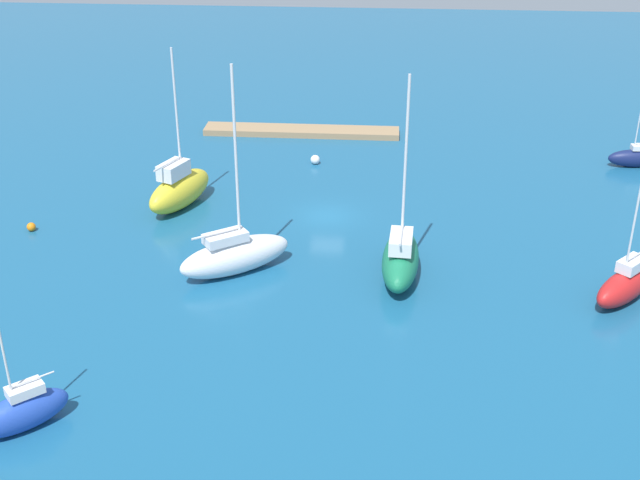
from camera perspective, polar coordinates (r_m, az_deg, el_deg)
name	(u,v)px	position (r m, az deg, el deg)	size (l,w,h in m)	color
water	(327,216)	(62.27, 0.51, 1.68)	(160.00, 160.00, 0.00)	#19567F
pier_dock	(302,131)	(79.39, -1.28, 7.50)	(18.48, 2.65, 0.56)	#997A56
sailboat_yellow_by_breakwater	(179,189)	(64.03, -9.66, 3.51)	(4.81, 7.41, 12.22)	yellow
sailboat_navy_outer_mooring	(636,157)	(76.18, 20.89, 5.34)	(4.73, 1.71, 6.78)	#141E4C
sailboat_green_inner_mooring	(400,258)	(53.47, 5.56, -1.24)	(2.83, 7.70, 13.30)	#19724C
sailboat_white_far_north	(235,254)	(54.06, -5.89, -0.98)	(7.59, 6.33, 13.79)	white
sailboat_red_off_beacon	(625,284)	(53.99, 20.25, -2.89)	(5.14, 5.31, 10.32)	red
sailboat_blue_center_basin	(21,411)	(43.12, -19.87, -11.02)	(4.58, 4.33, 8.80)	#2347B2
mooring_buoy_white	(315,160)	(71.95, -0.33, 5.55)	(0.80, 0.80, 0.80)	white
mooring_buoy_orange	(31,227)	(63.33, -19.25, 0.86)	(0.64, 0.64, 0.64)	orange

